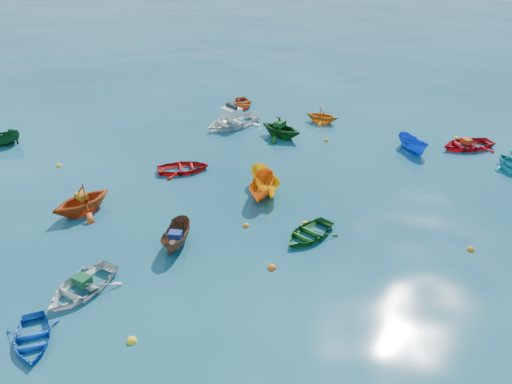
{
  "coord_description": "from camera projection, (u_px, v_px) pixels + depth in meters",
  "views": [
    {
      "loc": [
        1.98,
        -17.87,
        13.08
      ],
      "look_at": [
        0.0,
        5.0,
        0.4
      ],
      "focal_mm": 35.0,
      "sensor_mm": 36.0,
      "label": 1
    }
  ],
  "objects": [
    {
      "name": "ground",
      "position": [
        246.0,
        254.0,
        22.05
      ],
      "size": [
        160.0,
        160.0,
        0.0
      ],
      "primitive_type": "plane",
      "color": "#0A384A",
      "rests_on": "ground"
    },
    {
      "name": "dinghy_blue_sw",
      "position": [
        33.0,
        342.0,
        17.5
      ],
      "size": [
        2.81,
        3.17,
        0.54
      ],
      "primitive_type": "imported",
      "rotation": [
        0.0,
        0.0,
        0.44
      ],
      "color": "#0E47B4",
      "rests_on": "ground"
    },
    {
      "name": "dinghy_white_near",
      "position": [
        82.0,
        291.0,
        19.88
      ],
      "size": [
        3.46,
        3.9,
        0.67
      ],
      "primitive_type": "imported",
      "rotation": [
        0.0,
        0.0,
        -0.44
      ],
      "color": "silver",
      "rests_on": "ground"
    },
    {
      "name": "sampan_brown_mid",
      "position": [
        177.0,
        245.0,
        22.7
      ],
      "size": [
        1.17,
        2.72,
        1.03
      ],
      "primitive_type": "imported",
      "rotation": [
        0.0,
        0.0,
        -0.07
      ],
      "color": "#55321E",
      "rests_on": "ground"
    },
    {
      "name": "dinghy_orange_w",
      "position": [
        84.0,
        212.0,
        25.18
      ],
      "size": [
        3.98,
        4.06,
        1.62
      ],
      "primitive_type": "imported",
      "rotation": [
        0.0,
        0.0,
        -0.66
      ],
      "color": "#C14312",
      "rests_on": "ground"
    },
    {
      "name": "sampan_yellow_mid",
      "position": [
        266.0,
        190.0,
        27.22
      ],
      "size": [
        2.29,
        3.34,
        1.21
      ],
      "primitive_type": "imported",
      "rotation": [
        0.0,
        0.0,
        0.39
      ],
      "color": "yellow",
      "rests_on": "ground"
    },
    {
      "name": "dinghy_green_e",
      "position": [
        308.0,
        237.0,
        23.27
      ],
      "size": [
        3.41,
        3.54,
        0.6
      ],
      "primitive_type": "imported",
      "rotation": [
        0.0,
        0.0,
        -0.67
      ],
      "color": "#145618",
      "rests_on": "ground"
    },
    {
      "name": "dinghy_cyan_se",
      "position": [
        509.0,
        169.0,
        29.52
      ],
      "size": [
        2.6,
        2.83,
        1.25
      ],
      "primitive_type": "imported",
      "rotation": [
        0.0,
        0.0,
        0.27
      ],
      "color": "teal",
      "rests_on": "ground"
    },
    {
      "name": "dinghy_red_nw",
      "position": [
        184.0,
        171.0,
        29.28
      ],
      "size": [
        3.54,
        2.97,
        0.63
      ],
      "primitive_type": "imported",
      "rotation": [
        0.0,
        0.0,
        1.87
      ],
      "color": "#B6100F",
      "rests_on": "ground"
    },
    {
      "name": "sampan_orange_n",
      "position": [
        262.0,
        195.0,
        26.72
      ],
      "size": [
        1.5,
        3.1,
        1.15
      ],
      "primitive_type": "imported",
      "rotation": [
        0.0,
        0.0,
        -0.13
      ],
      "color": "orange",
      "rests_on": "ground"
    },
    {
      "name": "dinghy_green_n",
      "position": [
        281.0,
        137.0,
        33.76
      ],
      "size": [
        3.87,
        3.74,
        1.56
      ],
      "primitive_type": "imported",
      "rotation": [
        0.0,
        0.0,
        1.02
      ],
      "color": "#0F4111",
      "rests_on": "ground"
    },
    {
      "name": "dinghy_red_ne",
      "position": [
        466.0,
        148.0,
        32.23
      ],
      "size": [
        4.09,
        3.5,
        0.72
      ],
      "primitive_type": "imported",
      "rotation": [
        0.0,
        0.0,
        -1.23
      ],
      "color": "#B50F16",
      "rests_on": "ground"
    },
    {
      "name": "sampan_blue_far",
      "position": [
        412.0,
        151.0,
        31.83
      ],
      "size": [
        2.03,
        2.85,
        1.03
      ],
      "primitive_type": "imported",
      "rotation": [
        0.0,
        0.0,
        0.43
      ],
      "color": "blue",
      "rests_on": "ground"
    },
    {
      "name": "dinghy_red_far",
      "position": [
        243.0,
        105.0,
        39.46
      ],
      "size": [
        2.62,
        3.14,
        0.56
      ],
      "primitive_type": "imported",
      "rotation": [
        0.0,
        0.0,
        0.29
      ],
      "color": "#BE3E0F",
      "rests_on": "ground"
    },
    {
      "name": "dinghy_orange_far",
      "position": [
        321.0,
        122.0,
        36.22
      ],
      "size": [
        2.9,
        2.7,
        1.24
      ],
      "primitive_type": "imported",
      "rotation": [
        0.0,
        0.0,
        1.22
      ],
      "color": "orange",
      "rests_on": "ground"
    },
    {
      "name": "motorboat_white",
      "position": [
        232.0,
        126.0,
        35.62
      ],
      "size": [
        5.16,
        5.17,
        1.48
      ],
      "primitive_type": "imported",
      "rotation": [
        0.0,
        0.0,
        -0.78
      ],
      "color": "white",
      "rests_on": "ground"
    },
    {
      "name": "tarp_green_a",
      "position": [
        82.0,
        280.0,
        19.72
      ],
      "size": [
        0.81,
        0.73,
        0.32
      ],
      "primitive_type": "cube",
      "rotation": [
        0.0,
        0.0,
        -0.44
      ],
      "color": "#134F28",
      "rests_on": "dinghy_white_near"
    },
    {
      "name": "tarp_blue_a",
      "position": [
        175.0,
        235.0,
        22.25
      ],
      "size": [
        0.6,
        0.47,
        0.28
      ],
      "primitive_type": "cube",
      "rotation": [
        0.0,
        0.0,
        -0.07
      ],
      "color": "navy",
      "rests_on": "sampan_brown_mid"
    },
    {
      "name": "tarp_orange_a",
      "position": [
        81.0,
        196.0,
        24.75
      ],
      "size": [
        0.74,
        0.71,
        0.28
      ],
      "primitive_type": "cube",
      "rotation": [
        0.0,
        0.0,
        -0.66
      ],
      "color": "#B56C12",
      "rests_on": "dinghy_orange_w"
    },
    {
      "name": "tarp_green_b",
      "position": [
        280.0,
        124.0,
        33.34
      ],
      "size": [
        0.86,
        0.92,
        0.36
      ],
      "primitive_type": "cube",
      "rotation": [
        0.0,
        0.0,
        1.02
      ],
      "color": "#134D17",
      "rests_on": "dinghy_green_n"
    },
    {
      "name": "tarp_orange_b",
      "position": [
        467.0,
        141.0,
        31.96
      ],
      "size": [
        0.64,
        0.73,
        0.3
      ],
      "primitive_type": "cube",
      "rotation": [
        0.0,
        0.0,
        -1.23
      ],
      "color": "#BD3C13",
      "rests_on": "dinghy_red_ne"
    },
    {
      "name": "buoy_ye_a",
      "position": [
        132.0,
        341.0,
        17.53
      ],
      "size": [
        0.37,
        0.37,
        0.37
      ],
      "primitive_type": "sphere",
      "color": "yellow",
      "rests_on": "ground"
    },
    {
      "name": "buoy_or_b",
      "position": [
        272.0,
        268.0,
        21.18
      ],
      "size": [
        0.37,
        0.37,
        0.37
      ],
      "primitive_type": "sphere",
      "color": "#FF620D",
      "rests_on": "ground"
    },
    {
      "name": "buoy_ye_b",
      "position": [
        59.0,
        166.0,
        29.85
      ],
      "size": [
        0.33,
        0.33,
        0.33
      ],
      "primitive_type": "sphere",
      "color": "yellow",
      "rests_on": "ground"
    },
    {
      "name": "buoy_or_c",
      "position": [
        246.0,
        226.0,
        24.06
      ],
      "size": [
        0.31,
        0.31,
        0.31
      ],
      "primitive_type": "sphere",
      "color": "orange",
      "rests_on": "ground"
    },
    {
      "name": "buoy_ye_c",
      "position": [
        305.0,
        225.0,
        24.18
      ],
      "size": [
        0.38,
        0.38,
        0.38
      ],
      "primitive_type": "sphere",
      "color": "gold",
      "rests_on": "ground"
    },
    {
      "name": "buoy_or_d",
      "position": [
        471.0,
        250.0,
        22.34
      ],
      "size": [
        0.33,
        0.33,
        0.33
      ],
      "primitive_type": "sphere",
      "color": "orange",
      "rests_on": "ground"
    },
    {
      "name": "buoy_ye_d",
      "position": [
        218.0,
        128.0,
        35.2
      ],
      "size": [
        0.36,
        0.36,
        0.36
      ],
      "primitive_type": "sphere",
      "color": "yellow",
      "rests_on": "ground"
    },
    {
      "name": "buoy_or_e",
      "position": [
        327.0,
        141.0,
        33.25
      ],
      "size": [
        0.32,
        0.32,
        0.32
      ],
      "primitive_type": "sphere",
      "color": "orange",
      "rests_on": "ground"
    },
    {
      "name": "buoy_ye_e",
      "position": [
        456.0,
        139.0,
        33.57
      ],
      "size": [
        0.31,
        0.31,
        0.31
      ],
      "primitive_type": "sphere",
      "color": "yellow",
      "rests_on": "ground"
    }
  ]
}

